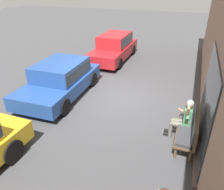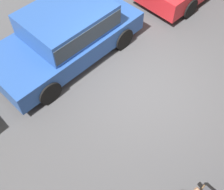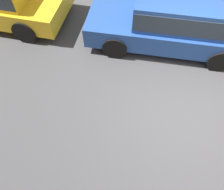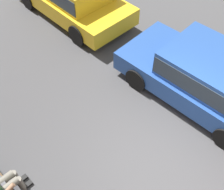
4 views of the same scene
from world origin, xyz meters
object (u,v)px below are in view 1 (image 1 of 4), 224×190
bench (190,128)px  parked_car_near (114,46)px  parked_car_mid (60,78)px  person_on_phone (184,118)px

bench → parked_car_near: size_ratio=0.37×
parked_car_mid → person_on_phone: bearing=77.0°
bench → person_on_phone: (-0.24, -0.22, 0.13)m
person_on_phone → parked_car_mid: (-1.15, -5.00, 0.09)m
bench → parked_car_mid: bearing=-104.9°
bench → parked_car_near: parked_car_near is taller
person_on_phone → parked_car_near: (-6.35, -4.54, 0.14)m
bench → parked_car_near: 8.13m
bench → person_on_phone: size_ratio=1.31×
person_on_phone → parked_car_mid: 5.13m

